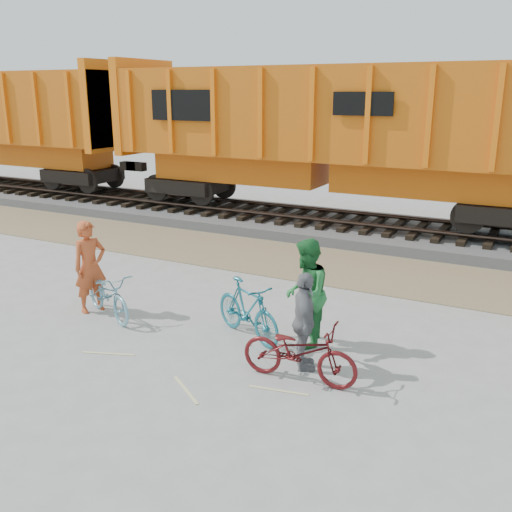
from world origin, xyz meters
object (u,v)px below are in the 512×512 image
at_px(person_solo, 90,267).
at_px(hopper_car_center, 331,131).
at_px(person_woman, 304,322).
at_px(bicycle_teal, 248,310).
at_px(person_man, 306,293).
at_px(bicycle_maroon, 299,352).
at_px(bicycle_blue, 108,295).

bearing_deg(person_solo, hopper_car_center, 10.26).
xyz_separation_m(hopper_car_center, person_woman, (2.87, -8.78, -2.23)).
distance_m(bicycle_teal, person_man, 1.10).
xyz_separation_m(hopper_car_center, bicycle_teal, (1.56, -8.17, -2.49)).
distance_m(hopper_car_center, bicycle_maroon, 9.98).
bearing_deg(person_solo, bicycle_teal, -63.48).
bearing_deg(bicycle_blue, bicycle_teal, -57.73).
xyz_separation_m(bicycle_blue, person_solo, (-0.50, 0.10, 0.45)).
xyz_separation_m(bicycle_blue, person_man, (3.80, 0.57, 0.48)).
distance_m(person_solo, person_man, 4.33).
relative_size(bicycle_blue, person_solo, 0.94).
distance_m(bicycle_maroon, person_solo, 4.79).
bearing_deg(bicycle_blue, person_woman, -68.56).
bearing_deg(bicycle_teal, bicycle_maroon, -99.91).
height_order(hopper_car_center, person_man, hopper_car_center).
height_order(bicycle_maroon, person_man, person_man).
bearing_deg(person_man, person_solo, -100.37).
distance_m(bicycle_teal, bicycle_maroon, 1.73).
height_order(bicycle_teal, bicycle_maroon, bicycle_teal).
xyz_separation_m(bicycle_blue, person_woman, (4.11, -0.24, 0.33)).
xyz_separation_m(bicycle_blue, bicycle_teal, (2.80, 0.37, 0.07)).
relative_size(bicycle_teal, person_solo, 0.96).
height_order(hopper_car_center, bicycle_blue, hopper_car_center).
relative_size(bicycle_maroon, person_woman, 1.14).
bearing_deg(hopper_car_center, bicycle_teal, -79.17).
bearing_deg(hopper_car_center, person_woman, -71.89).
xyz_separation_m(hopper_car_center, person_solo, (-1.74, -8.44, -2.10)).
distance_m(bicycle_blue, person_man, 3.88).
bearing_deg(bicycle_maroon, person_solo, 78.18).
bearing_deg(hopper_car_center, person_solo, -101.65).
bearing_deg(bicycle_blue, bicycle_maroon, -73.85).
distance_m(hopper_car_center, bicycle_blue, 9.00).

